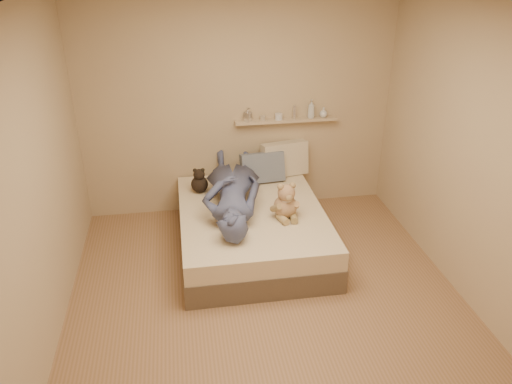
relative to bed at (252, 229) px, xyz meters
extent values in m
plane|color=#8F684A|center=(0.00, -0.93, -0.22)|extent=(3.80, 3.80, 0.00)
plane|color=tan|center=(0.00, 0.97, 1.08)|extent=(3.60, 0.00, 3.60)
plane|color=tan|center=(0.00, -2.83, 1.08)|extent=(3.60, 0.00, 3.60)
plane|color=tan|center=(-1.80, -0.93, 1.08)|extent=(0.00, 3.80, 3.80)
plane|color=tan|center=(1.80, -0.93, 1.08)|extent=(0.00, 3.80, 3.80)
cube|color=brown|center=(0.00, 0.00, -0.10)|extent=(1.50, 1.90, 0.25)
cube|color=beige|center=(0.00, 0.00, 0.13)|extent=(1.48, 1.88, 0.20)
cube|color=silver|center=(-0.23, -0.56, 0.36)|extent=(0.16, 0.09, 0.05)
cube|color=black|center=(-0.23, -0.56, 0.38)|extent=(0.09, 0.05, 0.03)
sphere|color=#A7775B|center=(0.31, -0.19, 0.35)|extent=(0.24, 0.24, 0.24)
sphere|color=tan|center=(0.32, -0.21, 0.51)|extent=(0.18, 0.18, 0.18)
sphere|color=#967652|center=(0.25, -0.22, 0.58)|extent=(0.07, 0.07, 0.07)
sphere|color=#A28358|center=(0.38, -0.21, 0.58)|extent=(0.07, 0.07, 0.07)
sphere|color=#8F734E|center=(0.32, -0.29, 0.49)|extent=(0.07, 0.07, 0.07)
cylinder|color=olive|center=(0.21, -0.23, 0.36)|extent=(0.12, 0.17, 0.13)
cylinder|color=tan|center=(0.43, -0.21, 0.36)|extent=(0.09, 0.16, 0.13)
cylinder|color=tan|center=(0.27, -0.30, 0.26)|extent=(0.12, 0.17, 0.08)
cylinder|color=olive|center=(0.38, -0.29, 0.26)|extent=(0.09, 0.16, 0.08)
cylinder|color=beige|center=(0.32, -0.21, 0.43)|extent=(0.14, 0.14, 0.02)
sphere|color=black|center=(-0.51, 0.52, 0.32)|extent=(0.19, 0.19, 0.19)
sphere|color=black|center=(-0.51, 0.51, 0.44)|extent=(0.13, 0.13, 0.13)
sphere|color=black|center=(-0.55, 0.51, 0.49)|extent=(0.05, 0.05, 0.05)
sphere|color=black|center=(-0.46, 0.51, 0.49)|extent=(0.05, 0.05, 0.05)
cube|color=beige|center=(0.53, 0.83, 0.43)|extent=(0.58, 0.31, 0.42)
cube|color=slate|center=(0.23, 0.69, 0.40)|extent=(0.52, 0.27, 0.37)
imported|color=#3F4664|center=(-0.19, 0.12, 0.42)|extent=(0.80, 1.71, 0.39)
cube|color=tan|center=(0.55, 0.91, 0.88)|extent=(1.20, 0.12, 0.03)
imported|color=silver|center=(0.10, 0.91, 0.97)|extent=(0.10, 0.10, 0.16)
cylinder|color=#B3A999|center=(0.28, 0.91, 0.92)|extent=(0.06, 0.06, 0.06)
cylinder|color=silver|center=(0.46, 0.91, 0.93)|extent=(0.09, 0.09, 0.07)
cylinder|color=silver|center=(0.65, 0.91, 0.97)|extent=(0.04, 0.04, 0.16)
imported|color=silver|center=(0.85, 0.91, 1.00)|extent=(0.11, 0.11, 0.22)
imported|color=silver|center=(0.99, 0.91, 0.95)|extent=(0.13, 0.13, 0.12)
camera|label=1|loc=(-0.69, -4.51, 2.73)|focal=35.00mm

